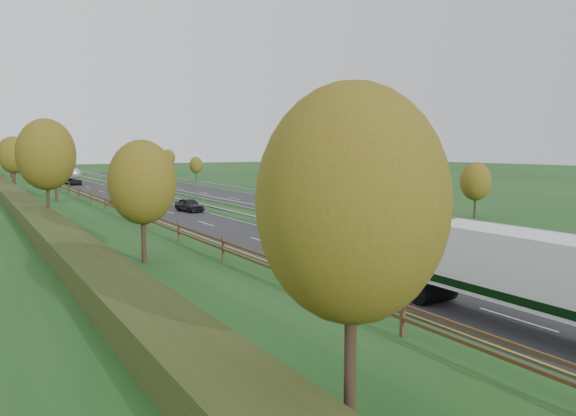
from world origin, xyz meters
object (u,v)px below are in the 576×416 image
object	(u,v)px
road_tanker	(71,175)
car_silver_mid	(116,199)
car_dark_near	(189,205)
car_small_far	(54,176)
car_oncoming	(157,178)
box_lorry	(538,279)

from	to	relation	value
road_tanker	car_silver_mid	world-z (taller)	road_tanker
car_dark_near	car_small_far	world-z (taller)	car_dark_near
road_tanker	car_dark_near	bearing A→B (deg)	-86.78
car_silver_mid	car_oncoming	distance (m)	51.99
box_lorry	car_silver_mid	size ratio (longest dim) A/B	4.16
car_dark_near	car_silver_mid	size ratio (longest dim) A/B	1.20
car_oncoming	car_silver_mid	bearing A→B (deg)	64.72
car_dark_near	car_oncoming	xyz separation A→B (m)	(15.23, 62.07, -0.06)
car_dark_near	car_silver_mid	xyz separation A→B (m)	(-5.16, 14.23, -0.15)
road_tanker	car_small_far	distance (m)	22.74
box_lorry	car_small_far	bearing A→B (deg)	90.10
car_silver_mid	box_lorry	bearing A→B (deg)	-89.62
car_silver_mid	car_dark_near	bearing A→B (deg)	-71.30
box_lorry	road_tanker	bearing A→B (deg)	90.00
car_oncoming	box_lorry	bearing A→B (deg)	78.26
box_lorry	car_small_far	world-z (taller)	box_lorry
car_silver_mid	car_oncoming	world-z (taller)	car_oncoming
road_tanker	car_oncoming	size ratio (longest dim) A/B	2.10
car_small_far	car_dark_near	bearing A→B (deg)	-84.02
car_small_far	box_lorry	bearing A→B (deg)	-86.43
box_lorry	car_silver_mid	world-z (taller)	box_lorry
car_silver_mid	car_oncoming	bearing A→B (deg)	65.71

